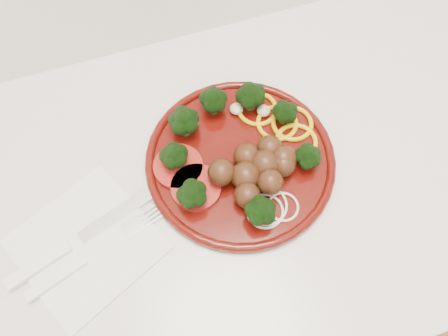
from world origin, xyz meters
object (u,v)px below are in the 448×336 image
object	(u,v)px
knife	(65,248)
fork	(73,267)
napkin	(87,244)
plate	(242,157)

from	to	relation	value
knife	fork	bearing A→B (deg)	-97.00
napkin	knife	distance (m)	0.03
plate	knife	size ratio (longest dim) A/B	1.26
napkin	fork	world-z (taller)	fork
plate	fork	distance (m)	0.29
plate	napkin	world-z (taller)	plate
plate	knife	bearing A→B (deg)	-170.03
knife	napkin	bearing A→B (deg)	-22.66
knife	fork	world-z (taller)	knife
napkin	fork	xyz separation A→B (m)	(-0.02, -0.03, 0.01)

